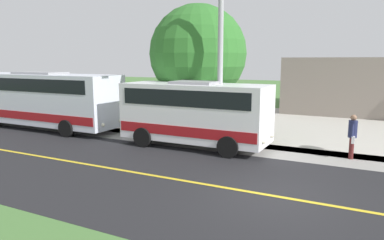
# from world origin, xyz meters

# --- Properties ---
(ground_plane) EXTENTS (120.00, 120.00, 0.00)m
(ground_plane) POSITION_xyz_m (0.00, 0.00, 0.00)
(ground_plane) COLOR #477238
(road_surface) EXTENTS (8.00, 100.00, 0.01)m
(road_surface) POSITION_xyz_m (0.00, 0.00, 0.00)
(road_surface) COLOR black
(road_surface) RESTS_ON ground
(sidewalk) EXTENTS (2.40, 100.00, 0.01)m
(sidewalk) POSITION_xyz_m (-5.20, 0.00, 0.00)
(sidewalk) COLOR gray
(sidewalk) RESTS_ON ground
(parking_lot_surface) EXTENTS (14.00, 36.00, 0.01)m
(parking_lot_surface) POSITION_xyz_m (-12.40, 3.00, 0.00)
(parking_lot_surface) COLOR #B2ADA3
(parking_lot_surface) RESTS_ON ground
(road_centre_line) EXTENTS (0.16, 100.00, 0.00)m
(road_centre_line) POSITION_xyz_m (0.00, 0.00, 0.01)
(road_centre_line) COLOR gold
(road_centre_line) RESTS_ON ground
(shuttle_bus_front) EXTENTS (2.65, 6.81, 2.99)m
(shuttle_bus_front) POSITION_xyz_m (-4.50, -4.72, 1.64)
(shuttle_bus_front) COLOR white
(shuttle_bus_front) RESTS_ON ground
(transit_bus_rear) EXTENTS (2.79, 10.22, 3.26)m
(transit_bus_rear) POSITION_xyz_m (-4.57, -14.67, 1.78)
(transit_bus_rear) COLOR silver
(transit_bus_rear) RESTS_ON ground
(pedestrian_with_bags) EXTENTS (0.72, 0.34, 1.79)m
(pedestrian_with_bags) POSITION_xyz_m (-5.48, 1.82, 0.96)
(pedestrian_with_bags) COLOR #4C1919
(pedestrian_with_bags) RESTS_ON ground
(street_light_pole) EXTENTS (1.97, 0.24, 7.60)m
(street_light_pole) POSITION_xyz_m (-4.87, -3.73, 4.20)
(street_light_pole) COLOR #9E9EA3
(street_light_pole) RESTS_ON ground
(tree_curbside) EXTENTS (5.12, 5.12, 6.83)m
(tree_curbside) POSITION_xyz_m (-7.40, -6.00, 4.26)
(tree_curbside) COLOR #4C3826
(tree_curbside) RESTS_ON ground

